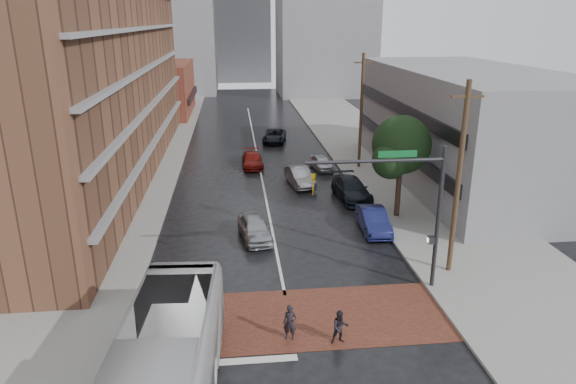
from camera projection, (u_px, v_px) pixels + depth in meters
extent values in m
plane|color=black|center=(291.00, 325.00, 22.36)|extent=(160.00, 160.00, 0.00)
cube|color=brown|center=(290.00, 318.00, 22.83)|extent=(14.00, 5.00, 0.02)
cube|color=gray|center=(128.00, 171.00, 44.73)|extent=(9.00, 90.00, 0.15)
cube|color=gray|center=(385.00, 164.00, 47.05)|extent=(9.00, 90.00, 0.15)
cube|color=brown|center=(74.00, 0.00, 39.08)|extent=(10.00, 44.00, 28.00)
cube|color=brown|center=(161.00, 89.00, 70.90)|extent=(8.00, 16.00, 7.00)
cube|color=gray|center=(466.00, 125.00, 41.43)|extent=(11.00, 26.00, 9.00)
cube|color=gray|center=(241.00, 22.00, 108.02)|extent=(12.00, 10.00, 24.00)
cylinder|color=#332319|center=(398.00, 189.00, 33.88)|extent=(0.36, 0.36, 4.00)
sphere|color=black|center=(402.00, 145.00, 32.92)|extent=(3.80, 3.80, 3.80)
sphere|color=black|center=(391.00, 160.00, 32.34)|extent=(2.40, 2.40, 2.40)
sphere|color=black|center=(409.00, 150.00, 33.95)|extent=(2.60, 2.60, 2.60)
cylinder|color=#2D2D33|center=(438.00, 220.00, 24.30)|extent=(0.20, 0.20, 7.20)
cylinder|color=#2D2D33|center=(376.00, 161.00, 23.02)|extent=(6.40, 0.16, 0.16)
imported|color=gold|center=(314.00, 184.00, 23.06)|extent=(0.20, 0.16, 1.00)
cube|color=#0C5926|center=(398.00, 154.00, 23.02)|extent=(1.80, 0.05, 0.30)
cube|color=#2D2D33|center=(431.00, 240.00, 24.60)|extent=(0.30, 0.30, 0.35)
cylinder|color=#473321|center=(458.00, 182.00, 25.42)|extent=(0.26, 0.26, 10.00)
cube|color=#473321|center=(468.00, 96.00, 24.08)|extent=(1.60, 0.12, 0.12)
cylinder|color=#473321|center=(361.00, 113.00, 44.26)|extent=(0.26, 0.26, 10.00)
cube|color=#473321|center=(363.00, 63.00, 42.92)|extent=(1.60, 0.12, 0.12)
imported|color=black|center=(290.00, 323.00, 21.11)|extent=(0.65, 0.51, 1.57)
imported|color=black|center=(340.00, 327.00, 20.90)|extent=(0.74, 0.59, 1.47)
imported|color=#9FA0A6|center=(255.00, 228.00, 30.87)|extent=(2.26, 4.34, 1.41)
imported|color=#96989D|center=(300.00, 177.00, 40.94)|extent=(2.17, 4.51, 1.43)
imported|color=maroon|center=(252.00, 160.00, 46.16)|extent=(1.91, 4.44, 1.27)
imported|color=black|center=(274.00, 136.00, 55.43)|extent=(3.08, 5.22, 1.36)
imported|color=#161A4D|center=(373.00, 220.00, 32.04)|extent=(1.68, 4.43, 1.44)
imported|color=black|center=(351.00, 189.00, 37.83)|extent=(2.49, 5.33, 1.51)
imported|color=#B4B7BC|center=(321.00, 163.00, 45.31)|extent=(1.97, 3.81, 1.24)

